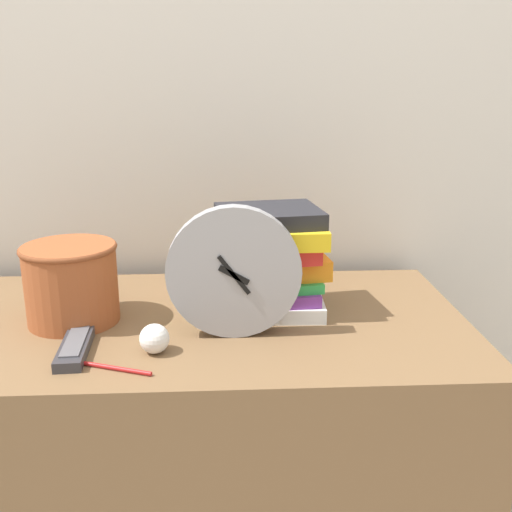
{
  "coord_description": "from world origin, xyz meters",
  "views": [
    {
      "loc": [
        0.1,
        -0.88,
        1.26
      ],
      "look_at": [
        0.16,
        0.28,
        0.91
      ],
      "focal_mm": 42.0,
      "sensor_mm": 36.0,
      "label": 1
    }
  ],
  "objects_px": {
    "basket": "(71,281)",
    "crumpled_paper_ball": "(154,339)",
    "desk_clock": "(234,273)",
    "tv_remote": "(75,346)",
    "pen": "(117,369)",
    "book_stack": "(272,259)"
  },
  "relations": [
    {
      "from": "basket",
      "to": "pen",
      "type": "relative_size",
      "value": 1.55
    },
    {
      "from": "crumpled_paper_ball",
      "to": "basket",
      "type": "bearing_deg",
      "value": 139.11
    },
    {
      "from": "basket",
      "to": "tv_remote",
      "type": "xyz_separation_m",
      "value": [
        0.04,
        -0.15,
        -0.08
      ]
    },
    {
      "from": "book_stack",
      "to": "tv_remote",
      "type": "xyz_separation_m",
      "value": [
        -0.38,
        -0.18,
        -0.11
      ]
    },
    {
      "from": "basket",
      "to": "crumpled_paper_ball",
      "type": "height_order",
      "value": "basket"
    },
    {
      "from": "tv_remote",
      "to": "pen",
      "type": "xyz_separation_m",
      "value": [
        0.09,
        -0.08,
        -0.01
      ]
    },
    {
      "from": "desk_clock",
      "to": "pen",
      "type": "relative_size",
      "value": 2.07
    },
    {
      "from": "crumpled_paper_ball",
      "to": "pen",
      "type": "distance_m",
      "value": 0.09
    },
    {
      "from": "desk_clock",
      "to": "tv_remote",
      "type": "relative_size",
      "value": 1.46
    },
    {
      "from": "tv_remote",
      "to": "pen",
      "type": "distance_m",
      "value": 0.12
    },
    {
      "from": "tv_remote",
      "to": "desk_clock",
      "type": "bearing_deg",
      "value": 11.08
    },
    {
      "from": "tv_remote",
      "to": "crumpled_paper_ball",
      "type": "bearing_deg",
      "value": -4.44
    },
    {
      "from": "tv_remote",
      "to": "crumpled_paper_ball",
      "type": "xyz_separation_m",
      "value": [
        0.15,
        -0.01,
        0.02
      ]
    },
    {
      "from": "desk_clock",
      "to": "tv_remote",
      "type": "xyz_separation_m",
      "value": [
        -0.3,
        -0.06,
        -0.12
      ]
    },
    {
      "from": "basket",
      "to": "book_stack",
      "type": "bearing_deg",
      "value": 4.42
    },
    {
      "from": "desk_clock",
      "to": "crumpled_paper_ball",
      "type": "relative_size",
      "value": 4.7
    },
    {
      "from": "basket",
      "to": "pen",
      "type": "bearing_deg",
      "value": -61.04
    },
    {
      "from": "tv_remote",
      "to": "crumpled_paper_ball",
      "type": "relative_size",
      "value": 3.23
    },
    {
      "from": "desk_clock",
      "to": "crumpled_paper_ball",
      "type": "height_order",
      "value": "desk_clock"
    },
    {
      "from": "basket",
      "to": "pen",
      "type": "distance_m",
      "value": 0.28
    },
    {
      "from": "tv_remote",
      "to": "crumpled_paper_ball",
      "type": "distance_m",
      "value": 0.15
    },
    {
      "from": "desk_clock",
      "to": "basket",
      "type": "xyz_separation_m",
      "value": [
        -0.34,
        0.09,
        -0.04
      ]
    }
  ]
}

